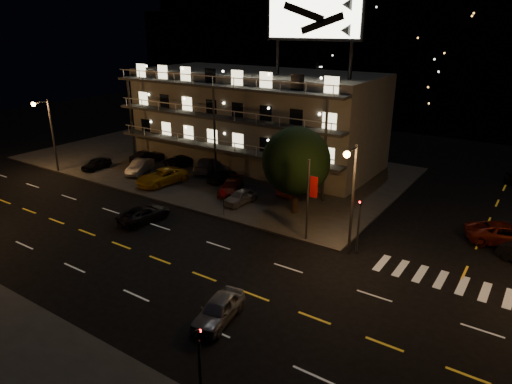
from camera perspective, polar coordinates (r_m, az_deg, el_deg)
The scene contains 24 objects.
ground at distance 31.53m, azimuth -9.32°, elevation -9.36°, with size 140.00×140.00×0.00m, color black.
curb_nw at distance 53.96m, azimuth -5.90°, elevation 3.60°, with size 44.00×24.00×0.15m, color #343432.
motel at distance 53.37m, azimuth -0.00°, elevation 9.34°, with size 28.00×13.80×18.10m.
hill_backdrop at distance 92.02m, azimuth 18.75°, elevation 16.82°, with size 120.00×25.00×24.00m.
streetlight_nw at distance 54.00m, azimuth -24.50°, elevation 7.25°, with size 0.44×1.92×8.00m.
streetlight_nc at distance 31.40m, azimuth 11.84°, elevation 0.30°, with size 0.44×1.92×8.00m.
signal_nw at distance 32.59m, azimuth 12.73°, elevation -3.54°, with size 0.20×0.27×4.60m.
signal_sw at distance 19.86m, azimuth -7.07°, elevation -20.32°, with size 0.20×0.27×4.60m.
banner_north at distance 33.63m, azimuth 6.60°, elevation -0.82°, with size 0.83×0.16×6.40m.
stop_sign at distance 38.46m, azimuth -4.12°, elevation -0.72°, with size 0.91×0.11×2.61m.
tree at distance 38.09m, azimuth 4.97°, elevation 3.63°, with size 5.94×5.72×7.48m.
lot_car_0 at distance 54.23m, azimuth -19.32°, elevation 3.38°, with size 1.44×3.58×1.22m, color black.
lot_car_1 at distance 51.28m, azimuth -14.33°, elevation 3.10°, with size 1.53×4.39×1.45m, color gray.
lot_car_2 at distance 47.18m, azimuth -11.70°, elevation 1.88°, with size 2.53×5.49×1.53m, color #C99612.
lot_car_3 at distance 43.74m, azimuth -3.18°, elevation 0.64°, with size 1.77×4.36×1.26m, color #621A0E.
lot_car_4 at distance 41.26m, azimuth -1.93°, elevation -0.57°, with size 1.49×3.70×1.26m, color gray.
lot_car_5 at distance 55.14m, azimuth -13.45°, elevation 4.32°, with size 1.43×4.11×1.36m, color black.
lot_car_6 at distance 53.09m, azimuth -9.10°, elevation 3.94°, with size 2.03×4.40×1.22m, color black.
lot_car_7 at distance 50.76m, azimuth -6.23°, elevation 3.47°, with size 2.07×5.10×1.48m, color gray.
lot_car_8 at distance 47.13m, azimuth -4.28°, elevation 2.10°, with size 1.54×3.83×1.30m, color black.
lot_car_9 at distance 43.56m, azimuth 4.89°, elevation 0.62°, with size 1.50×4.30×1.42m, color #621A0E.
side_car_1 at distance 38.87m, azimuth 28.71°, elevation -4.58°, with size 2.54×5.50×1.53m, color #621A0E.
road_car_east at distance 25.96m, azimuth -4.72°, elevation -14.43°, with size 1.64×4.08×1.39m, color gray.
road_car_west at distance 39.08m, azimuth -13.80°, elevation -2.64°, with size 2.09×4.53×1.26m, color black.
Camera 1 is at (19.23, -19.65, 15.44)m, focal length 32.00 mm.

